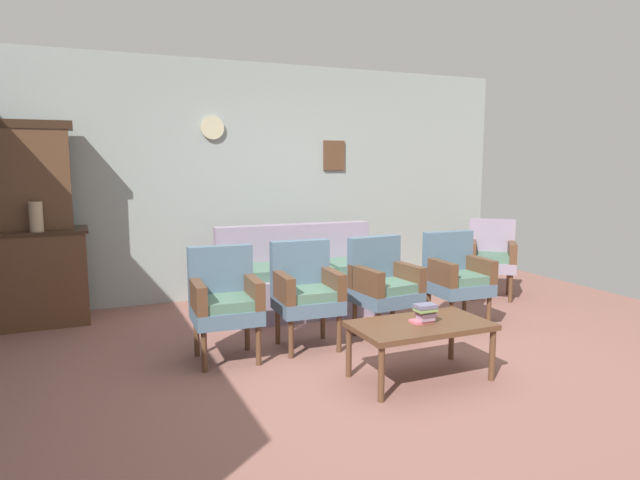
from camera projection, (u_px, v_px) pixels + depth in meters
name	position (u px, v px, depth m)	size (l,w,h in m)	color
ground_plane	(368.00, 364.00, 4.39)	(7.68, 7.68, 0.00)	#84564C
wall_back_with_decor	(263.00, 181.00, 6.59)	(6.40, 0.09, 2.70)	#939E99
side_cabinet	(26.00, 278.00, 5.37)	(1.16, 0.55, 0.93)	brown
cabinet_upper_hutch	(19.00, 175.00, 5.30)	(0.99, 0.38, 1.03)	brown
vase_on_cabinet	(36.00, 217.00, 5.18)	(0.12, 0.12, 0.28)	tan
floral_couch	(302.00, 281.00, 5.90)	(1.77, 0.89, 0.90)	gray
armchair_near_couch_end	(225.00, 298.00, 4.44)	(0.54, 0.51, 0.90)	slate
armchair_row_middle	(306.00, 289.00, 4.75)	(0.55, 0.52, 0.90)	slate
armchair_by_doorway	(383.00, 283.00, 5.01)	(0.56, 0.53, 0.90)	slate
armchair_near_cabinet	(456.00, 275.00, 5.36)	(0.54, 0.51, 0.90)	slate
wingback_chair_by_fireplace	(492.00, 255.00, 6.51)	(0.71, 0.71, 0.90)	gray
coffee_table	(420.00, 329.00, 4.05)	(1.00, 0.56, 0.42)	brown
book_stack_on_table	(425.00, 313.00, 4.03)	(0.17, 0.13, 0.14)	#DD6576
floor_vase_by_wall	(480.00, 255.00, 7.42)	(0.23, 0.23, 0.69)	#5E664F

